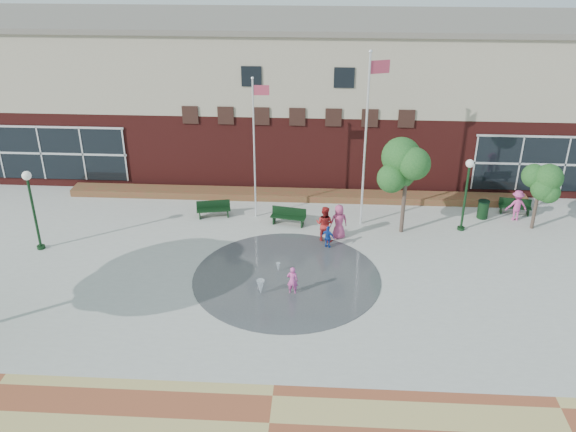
# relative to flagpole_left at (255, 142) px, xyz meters

# --- Properties ---
(ground) EXTENTS (120.00, 120.00, 0.00)m
(ground) POSITION_rel_flagpole_left_xyz_m (2.01, -9.13, -4.21)
(ground) COLOR #666056
(ground) RESTS_ON ground
(plaza_concrete) EXTENTS (46.00, 18.00, 0.01)m
(plaza_concrete) POSITION_rel_flagpole_left_xyz_m (2.01, -5.13, -4.21)
(plaza_concrete) COLOR #A8A8A0
(plaza_concrete) RESTS_ON ground
(splash_pad) EXTENTS (8.40, 8.40, 0.01)m
(splash_pad) POSITION_rel_flagpole_left_xyz_m (2.01, -6.13, -4.21)
(splash_pad) COLOR #383A3D
(splash_pad) RESTS_ON ground
(library_building) EXTENTS (44.40, 10.40, 9.20)m
(library_building) POSITION_rel_flagpole_left_xyz_m (2.01, 8.35, 0.43)
(library_building) COLOR #551A17
(library_building) RESTS_ON ground
(flower_bed) EXTENTS (26.00, 1.20, 0.40)m
(flower_bed) POSITION_rel_flagpole_left_xyz_m (2.01, 2.47, -4.21)
(flower_bed) COLOR #A12626
(flower_bed) RESTS_ON ground
(flagpole_left) EXTENTS (0.89, 0.15, 7.57)m
(flagpole_left) POSITION_rel_flagpole_left_xyz_m (0.00, 0.00, 0.00)
(flagpole_left) COLOR white
(flagpole_left) RESTS_ON ground
(flagpole_right) EXTENTS (1.06, 0.45, 9.03)m
(flagpole_right) POSITION_rel_flagpole_left_xyz_m (5.61, -0.51, 0.83)
(flagpole_right) COLOR white
(flagpole_right) RESTS_ON ground
(lamp_left) EXTENTS (0.43, 0.43, 4.06)m
(lamp_left) POSITION_rel_flagpole_left_xyz_m (-10.10, -4.19, -1.69)
(lamp_left) COLOR black
(lamp_left) RESTS_ON ground
(lamp_right) EXTENTS (0.41, 0.41, 3.87)m
(lamp_right) POSITION_rel_flagpole_left_xyz_m (10.70, -0.91, -1.81)
(lamp_right) COLOR black
(lamp_right) RESTS_ON ground
(bench_left) EXTENTS (1.86, 0.85, 0.90)m
(bench_left) POSITION_rel_flagpole_left_xyz_m (-2.29, -0.22, -3.92)
(bench_left) COLOR black
(bench_left) RESTS_ON ground
(bench_mid) EXTENTS (1.89, 0.85, 0.92)m
(bench_mid) POSITION_rel_flagpole_left_xyz_m (1.76, -0.87, -3.92)
(bench_mid) COLOR black
(bench_mid) RESTS_ON ground
(bench_right) EXTENTS (1.73, 0.69, 0.85)m
(bench_right) POSITION_rel_flagpole_left_xyz_m (13.94, 1.17, -3.94)
(bench_right) COLOR black
(bench_right) RESTS_ON ground
(trash_can) EXTENTS (0.62, 0.62, 1.01)m
(trash_can) POSITION_rel_flagpole_left_xyz_m (12.09, 0.55, -3.70)
(trash_can) COLOR black
(trash_can) RESTS_ON ground
(tree_mid) EXTENTS (2.85, 2.85, 4.81)m
(tree_mid) POSITION_rel_flagpole_left_xyz_m (7.59, -1.33, -0.71)
(tree_mid) COLOR #3F2F28
(tree_mid) RESTS_ON ground
(tree_small_right) EXTENTS (2.00, 2.00, 3.42)m
(tree_small_right) POSITION_rel_flagpole_left_xyz_m (14.40, -0.52, -1.72)
(tree_small_right) COLOR #3F2F28
(tree_small_right) RESTS_ON ground
(water_jet_a) EXTENTS (0.35, 0.35, 0.68)m
(water_jet_a) POSITION_rel_flagpole_left_xyz_m (0.99, -7.55, -4.21)
(water_jet_a) COLOR white
(water_jet_a) RESTS_ON ground
(water_jet_b) EXTENTS (0.20, 0.20, 0.44)m
(water_jet_b) POSITION_rel_flagpole_left_xyz_m (1.59, -5.66, -4.21)
(water_jet_b) COLOR white
(water_jet_b) RESTS_ON ground
(child_splash) EXTENTS (0.50, 0.35, 1.29)m
(child_splash) POSITION_rel_flagpole_left_xyz_m (2.33, -7.36, -3.57)
(child_splash) COLOR #D54AA0
(child_splash) RESTS_ON ground
(adult_red) EXTENTS (1.10, 0.98, 1.85)m
(adult_red) POSITION_rel_flagpole_left_xyz_m (3.65, -2.49, -3.29)
(adult_red) COLOR #B02323
(adult_red) RESTS_ON ground
(adult_pink) EXTENTS (0.99, 0.76, 1.79)m
(adult_pink) POSITION_rel_flagpole_left_xyz_m (4.36, -2.15, -3.32)
(adult_pink) COLOR #C14375
(adult_pink) RESTS_ON ground
(child_blue) EXTENTS (0.74, 0.55, 1.17)m
(child_blue) POSITION_rel_flagpole_left_xyz_m (3.84, -3.25, -3.63)
(child_blue) COLOR #1642A9
(child_blue) RESTS_ON ground
(person_bench) EXTENTS (1.13, 0.69, 1.69)m
(person_bench) POSITION_rel_flagpole_left_xyz_m (13.78, 0.44, -3.37)
(person_bench) COLOR #D44797
(person_bench) RESTS_ON ground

